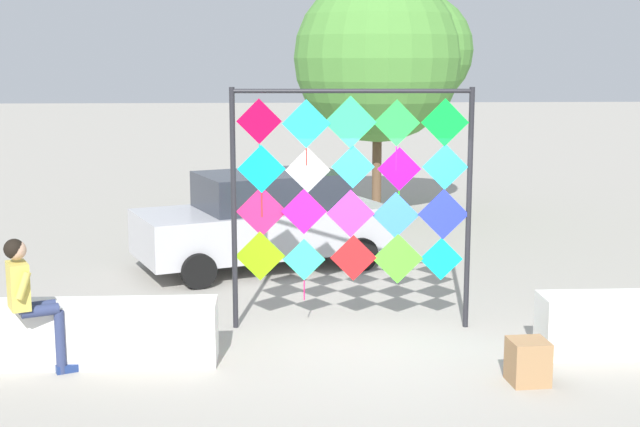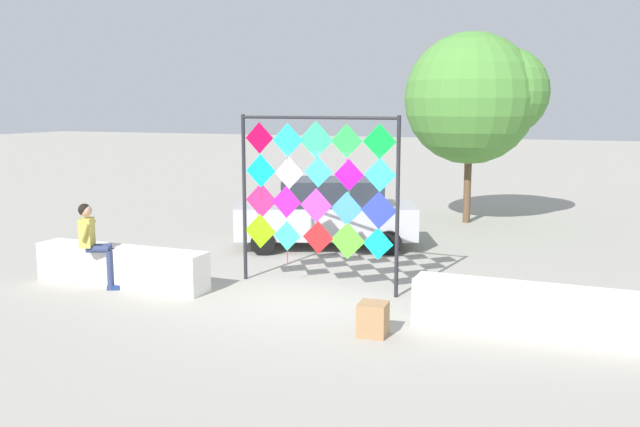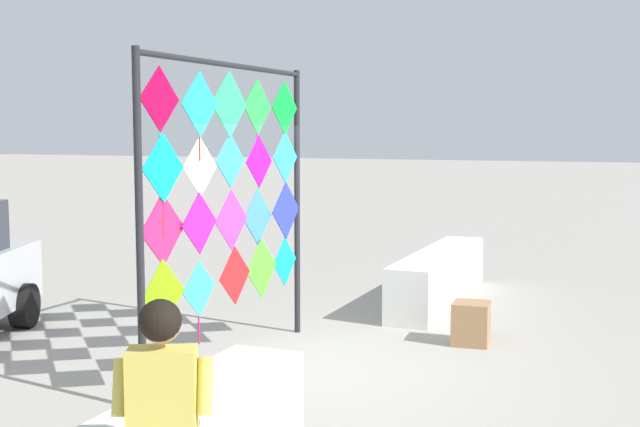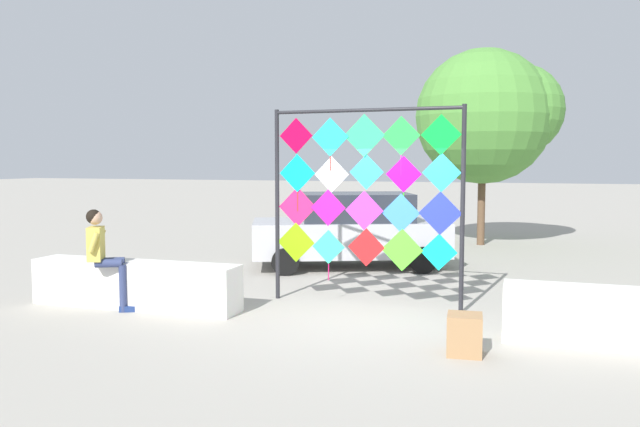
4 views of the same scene
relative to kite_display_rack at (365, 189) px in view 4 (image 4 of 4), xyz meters
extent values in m
plane|color=#9E998E|center=(0.24, -0.86, -1.87)|extent=(120.00, 120.00, 0.00)
cube|color=silver|center=(-3.41, -1.23, -1.51)|extent=(3.47, 0.59, 0.73)
cylinder|color=#232328|center=(-1.51, 0.07, -0.29)|extent=(0.07, 0.07, 3.15)
cylinder|color=#232328|center=(1.52, -0.07, -0.29)|extent=(0.07, 0.07, 3.15)
cylinder|color=#232328|center=(0.00, 0.00, 1.23)|extent=(3.04, 0.19, 0.06)
cube|color=#7CD50E|center=(-1.18, 0.06, -0.91)|extent=(0.65, 0.04, 0.65)
cube|color=#32F0A6|center=(-0.61, 0.03, -0.95)|extent=(0.56, 0.04, 0.56)
cylinder|color=#E51668|center=(-0.61, 0.04, -1.37)|extent=(0.02, 0.02, 0.27)
cube|color=red|center=(0.03, -0.02, -0.93)|extent=(0.61, 0.04, 0.61)
cube|color=#53E82E|center=(0.61, -0.04, -0.94)|extent=(0.66, 0.04, 0.66)
cube|color=#0ECCB9|center=(1.18, -0.06, -0.95)|extent=(0.57, 0.04, 0.57)
cube|color=#EB2165|center=(-1.16, 0.07, -0.32)|extent=(0.66, 0.04, 0.66)
cube|color=#D81898|center=(-0.61, 0.01, -0.31)|extent=(0.60, 0.04, 0.60)
cube|color=#F032F4|center=(-0.01, -0.01, -0.34)|extent=(0.62, 0.04, 0.62)
cube|color=#367DE9|center=(0.58, -0.01, -0.37)|extent=(0.61, 0.04, 0.61)
cube|color=#2636CD|center=(1.19, -0.07, -0.35)|extent=(0.66, 0.04, 0.66)
cube|color=#0BD6EC|center=(-1.15, 0.06, 0.24)|extent=(0.62, 0.04, 0.62)
cylinder|color=red|center=(-1.15, 0.07, -0.23)|extent=(0.02, 0.02, 0.32)
cube|color=white|center=(-0.56, 0.03, 0.22)|extent=(0.58, 0.04, 0.58)
cylinder|color=#16A2E5|center=(-0.56, 0.04, -0.20)|extent=(0.02, 0.02, 0.27)
cube|color=#2CB0E2|center=(0.02, 0.02, 0.26)|extent=(0.56, 0.04, 0.56)
cube|color=#BF0DCD|center=(0.62, -0.02, 0.24)|extent=(0.57, 0.04, 0.57)
cylinder|color=#26E516|center=(0.62, -0.01, -0.16)|extent=(0.02, 0.02, 0.23)
cube|color=#29A8CD|center=(1.20, -0.06, 0.26)|extent=(0.59, 0.04, 0.59)
cube|color=#D70539|center=(-1.18, 0.06, 0.85)|extent=(0.58, 0.04, 0.58)
cylinder|color=#16E5B2|center=(-1.18, 0.07, 0.47)|extent=(0.02, 0.02, 0.17)
cube|color=#22D1D6|center=(-0.58, 0.01, 0.82)|extent=(0.62, 0.04, 0.62)
cylinder|color=red|center=(-0.58, 0.02, 0.40)|extent=(0.02, 0.02, 0.23)
cube|color=#30F17F|center=(-0.02, 0.00, 0.84)|extent=(0.67, 0.04, 0.67)
cube|color=#2BD14B|center=(0.57, -0.02, 0.83)|extent=(0.60, 0.04, 0.60)
cylinder|color=#E516BD|center=(0.57, -0.01, 0.37)|extent=(0.02, 0.02, 0.31)
cube|color=#0DD038|center=(1.19, -0.06, 0.83)|extent=(0.61, 0.04, 0.61)
cylinder|color=navy|center=(-3.41, -1.56, -1.51)|extent=(0.11, 0.11, 0.73)
cylinder|color=navy|center=(-3.59, -1.64, -1.11)|extent=(0.42, 0.28, 0.13)
cube|color=navy|center=(-3.36, -1.53, -1.82)|extent=(0.26, 0.19, 0.09)
cylinder|color=navy|center=(-3.48, -1.40, -1.51)|extent=(0.11, 0.11, 0.73)
cylinder|color=navy|center=(-3.66, -1.49, -1.11)|extent=(0.42, 0.28, 0.13)
cube|color=navy|center=(-3.43, -1.38, -1.82)|extent=(0.26, 0.19, 0.09)
cube|color=gold|center=(-3.81, -1.65, -0.82)|extent=(0.33, 0.41, 0.52)
sphere|color=tan|center=(-3.81, -1.65, -0.42)|extent=(0.22, 0.22, 0.22)
sphere|color=black|center=(-3.83, -1.66, -0.41)|extent=(0.22, 0.22, 0.22)
cylinder|color=gold|center=(-3.70, -1.84, -0.77)|extent=(0.19, 0.15, 0.31)
cylinder|color=gold|center=(-3.88, -1.44, -0.77)|extent=(0.19, 0.15, 0.31)
cube|color=#B7B7BC|center=(-1.19, 3.47, -1.22)|extent=(4.52, 3.19, 0.74)
cube|color=#282D38|center=(-1.05, 3.53, -0.55)|extent=(2.74, 2.32, 0.59)
cylinder|color=black|center=(-2.17, 2.12, -1.59)|extent=(0.59, 0.41, 0.55)
cylinder|color=black|center=(-2.83, 3.78, -1.59)|extent=(0.59, 0.41, 0.55)
cylinder|color=black|center=(0.45, 3.17, -1.59)|extent=(0.59, 0.41, 0.55)
cylinder|color=black|center=(-0.21, 4.82, -1.59)|extent=(0.59, 0.41, 0.55)
cube|color=#9E754C|center=(1.76, -2.14, -1.63)|extent=(0.44, 0.44, 0.49)
cylinder|color=brown|center=(1.30, 8.13, -0.66)|extent=(0.21, 0.21, 2.41)
sphere|color=#4C8938|center=(1.30, 8.13, 1.64)|extent=(3.65, 3.65, 3.65)
sphere|color=#4C8938|center=(2.17, 8.35, 1.81)|extent=(2.47, 2.47, 2.47)
camera|label=1|loc=(-1.01, -11.23, 1.65)|focal=49.69mm
camera|label=2|loc=(4.61, -11.26, 1.44)|focal=38.25mm
camera|label=3|loc=(-7.30, -3.96, 0.56)|focal=45.39mm
camera|label=4|loc=(2.38, -9.71, 0.44)|focal=35.52mm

